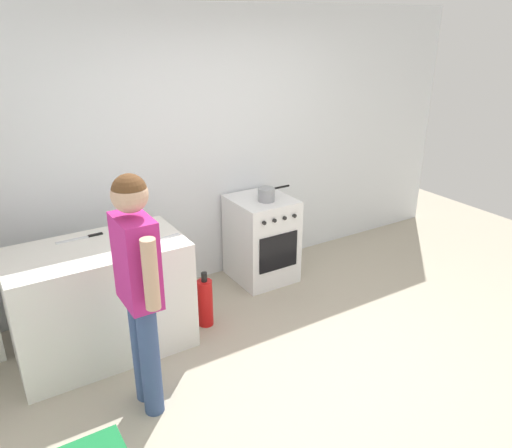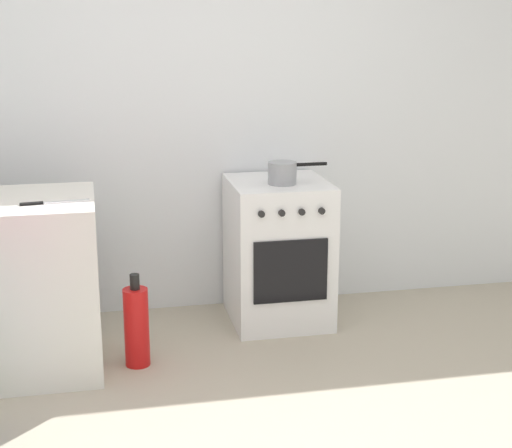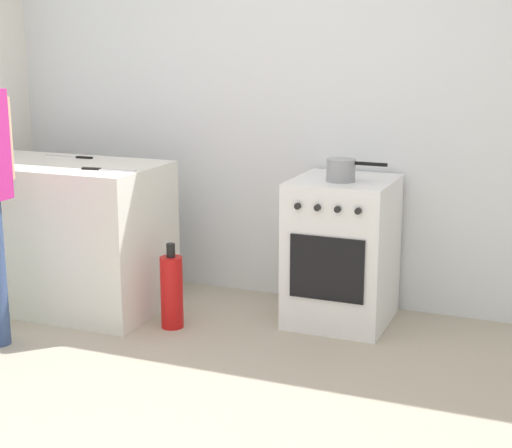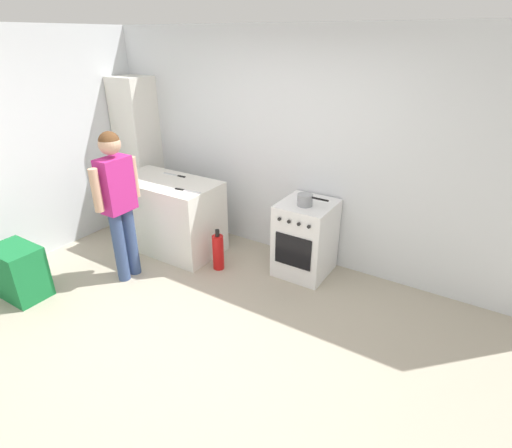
# 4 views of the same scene
# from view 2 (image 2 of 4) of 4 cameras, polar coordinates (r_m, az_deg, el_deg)

# --- Properties ---
(back_wall) EXTENTS (6.00, 0.10, 2.60)m
(back_wall) POSITION_cam_2_polar(r_m,az_deg,el_deg) (4.77, -3.51, 9.15)
(back_wall) COLOR silver
(back_wall) RESTS_ON ground
(oven_left) EXTENTS (0.56, 0.62, 0.85)m
(oven_left) POSITION_cam_2_polar(r_m,az_deg,el_deg) (4.65, 1.62, -1.99)
(oven_left) COLOR white
(oven_left) RESTS_ON ground
(pot) EXTENTS (0.34, 0.16, 0.13)m
(pot) POSITION_cam_2_polar(r_m,az_deg,el_deg) (4.46, 1.97, 3.74)
(pot) COLOR gray
(pot) RESTS_ON oven_left
(knife_carving) EXTENTS (0.33, 0.07, 0.01)m
(knife_carving) POSITION_cam_2_polar(r_m,az_deg,el_deg) (3.92, -14.62, 1.53)
(knife_carving) COLOR silver
(knife_carving) RESTS_ON counter_unit
(fire_extinguisher) EXTENTS (0.13, 0.13, 0.50)m
(fire_extinguisher) POSITION_cam_2_polar(r_m,az_deg,el_deg) (4.15, -8.68, -7.35)
(fire_extinguisher) COLOR red
(fire_extinguisher) RESTS_ON ground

